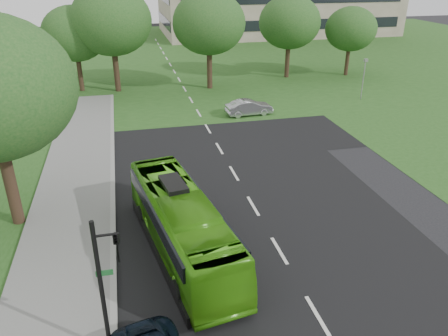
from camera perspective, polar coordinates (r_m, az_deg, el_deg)
name	(u,v)px	position (r m, az deg, el deg)	size (l,w,h in m)	color
ground	(265,227)	(21.20, 5.39, -7.63)	(160.00, 160.00, 0.00)	black
street_surfaces	(186,98)	(41.56, -5.03, 9.12)	(120.00, 120.00, 0.15)	black
tree_park_a	(75,34)	(45.12, -18.94, 16.26)	(6.05, 6.05, 8.04)	black
tree_park_b	(111,21)	(43.85, -14.52, 18.11)	(7.49, 7.49, 9.82)	black
tree_park_c	(209,23)	(43.75, -1.98, 18.38)	(6.98, 6.98, 9.26)	black
tree_park_d	(290,22)	(48.95, 8.57, 18.30)	(6.50, 6.50, 8.60)	black
tree_park_e	(351,29)	(51.43, 16.24, 17.03)	(5.52, 5.52, 7.36)	black
bus	(182,224)	(18.81, -5.55, -7.32)	(2.31, 9.89, 2.75)	#439D14
sedan	(249,107)	(36.50, 3.29, 7.90)	(1.35, 3.88, 1.28)	#AEAEB3
traffic_light	(106,280)	(13.80, -15.20, -13.94)	(0.80, 0.23, 5.00)	black
camera_pole	(364,73)	(42.43, 17.82, 11.68)	(0.36, 0.33, 3.72)	gray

